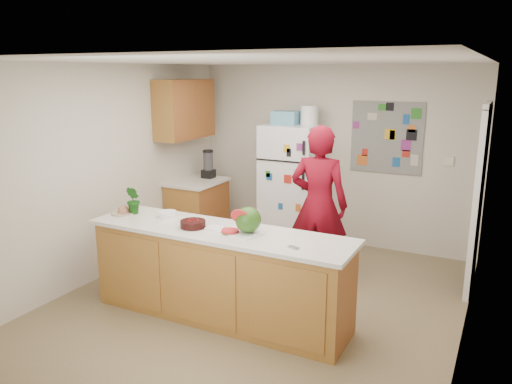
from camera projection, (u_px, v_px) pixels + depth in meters
The scene contains 26 objects.
floor at pixel (260, 302), 5.37m from camera, with size 4.00×4.50×0.02m, color brown.
wall_back at pixel (332, 156), 7.03m from camera, with size 4.00×0.02×2.50m, color beige.
wall_left at pixel (110, 171), 5.96m from camera, with size 0.02×4.50×2.50m, color beige.
wall_right at pixel (475, 212), 4.18m from camera, with size 0.02×4.50×2.50m, color beige.
ceiling at pixel (261, 60), 4.78m from camera, with size 4.00×4.50×0.02m, color white.
doorway at pixel (480, 200), 5.50m from camera, with size 0.03×0.85×2.04m, color black.
peninsula_base at pixel (220, 276), 4.92m from camera, with size 2.60×0.62×0.88m, color brown.
peninsula_top at pixel (219, 231), 4.81m from camera, with size 2.68×0.70×0.04m, color silver.
side_counter_base at pixel (198, 212), 7.18m from camera, with size 0.60×0.80×0.86m, color brown.
side_counter_top at pixel (197, 182), 7.07m from camera, with size 0.64×0.84×0.04m, color silver.
upper_cabinets at pixel (185, 109), 6.85m from camera, with size 0.35×1.00×0.80m, color brown.
refrigerator at pixel (292, 185), 6.99m from camera, with size 0.75×0.70×1.70m, color silver.
fridge_top_bin at pixel (286, 118), 6.81m from camera, with size 0.35×0.28×0.18m, color #5999B2.
photo_collage at pixel (387, 138), 6.61m from camera, with size 0.95×0.01×0.95m, color slate.
person at pixel (319, 205), 5.71m from camera, with size 0.67×0.44×1.83m, color maroon.
blender_appliance at pixel (208, 165), 7.21m from camera, with size 0.14×0.14×0.38m, color black.
cutting_board at pixel (241, 233), 4.69m from camera, with size 0.38×0.28×0.01m, color white.
watermelon at pixel (248, 220), 4.65m from camera, with size 0.25×0.25×0.25m, color #18600F.
watermelon_slice at pixel (230, 231), 4.69m from camera, with size 0.16×0.16×0.02m, color red.
cherry_bowl at pixel (193, 224), 4.86m from camera, with size 0.25×0.25×0.07m, color black.
white_bowl at pixel (168, 214), 5.21m from camera, with size 0.19×0.19×0.06m, color white.
cobalt_bowl at pixel (188, 224), 4.89m from camera, with size 0.12×0.12×0.05m, color #040F5A.
plate at pixel (124, 213), 5.34m from camera, with size 0.26×0.26×0.02m, color tan.
paper_towel at pixel (215, 228), 4.82m from camera, with size 0.16×0.15×0.02m, color white.
keys at pixel (294, 247), 4.29m from camera, with size 0.10×0.04×0.01m, color gray.
potted_plant at pixel (134, 200), 5.29m from camera, with size 0.17×0.14×0.31m, color #144617.
Camera 1 is at (2.21, -4.42, 2.40)m, focal length 35.00 mm.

